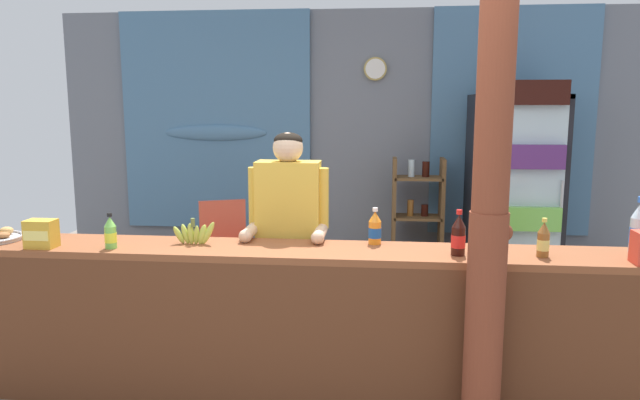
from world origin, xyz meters
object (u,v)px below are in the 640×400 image
(soda_bottle_water, at_px, (639,229))
(banana_bunch, at_px, (194,234))
(timber_post, at_px, (489,222))
(shopkeeper, at_px, (288,224))
(stall_counter, at_px, (308,314))
(soda_bottle_lime_soda, at_px, (110,233))
(soda_bottle_iced_tea, at_px, (543,240))
(soda_bottle_orange_soda, at_px, (375,229))
(snack_box_choco_powder, at_px, (41,234))
(drink_fridge, at_px, (514,181))
(bottle_shelf_rack, at_px, (417,220))
(soda_bottle_cola, at_px, (458,236))
(plastic_lawn_chair, at_px, (225,243))

(soda_bottle_water, distance_m, banana_bunch, 2.51)
(timber_post, height_order, shopkeeper, timber_post)
(stall_counter, xyz_separation_m, soda_bottle_lime_soda, (-1.13, -0.01, 0.44))
(timber_post, height_order, soda_bottle_iced_tea, timber_post)
(soda_bottle_orange_soda, height_order, snack_box_choco_powder, soda_bottle_orange_soda)
(drink_fridge, xyz_separation_m, soda_bottle_water, (0.26, -1.92, -0.01))
(drink_fridge, xyz_separation_m, bottle_shelf_rack, (-0.82, 0.20, -0.41))
(stall_counter, xyz_separation_m, soda_bottle_cola, (0.82, 0.04, 0.46))
(stall_counter, height_order, banana_bunch, banana_bunch)
(soda_bottle_lime_soda, height_order, snack_box_choco_powder, soda_bottle_lime_soda)
(bottle_shelf_rack, xyz_separation_m, soda_bottle_iced_tea, (0.53, -2.27, 0.35))
(stall_counter, bearing_deg, soda_bottle_cola, 3.02)
(shopkeeper, bearing_deg, soda_bottle_water, -7.60)
(timber_post, distance_m, soda_bottle_orange_soda, 0.76)
(soda_bottle_orange_soda, height_order, soda_bottle_lime_soda, soda_bottle_orange_soda)
(banana_bunch, bearing_deg, soda_bottle_iced_tea, -2.61)
(stall_counter, height_order, soda_bottle_orange_soda, soda_bottle_orange_soda)
(soda_bottle_orange_soda, relative_size, soda_bottle_lime_soda, 1.06)
(plastic_lawn_chair, height_order, soda_bottle_iced_tea, soda_bottle_iced_tea)
(soda_bottle_lime_soda, xyz_separation_m, snack_box_choco_powder, (-0.40, -0.03, -0.01))
(timber_post, xyz_separation_m, soda_bottle_cola, (-0.11, 0.28, -0.14))
(timber_post, height_order, soda_bottle_water, timber_post)
(soda_bottle_iced_tea, height_order, banana_bunch, soda_bottle_iced_tea)
(soda_bottle_iced_tea, distance_m, banana_bunch, 1.96)
(soda_bottle_lime_soda, bearing_deg, stall_counter, 0.41)
(soda_bottle_iced_tea, height_order, soda_bottle_cola, soda_bottle_cola)
(shopkeeper, relative_size, soda_bottle_iced_tea, 7.28)
(stall_counter, distance_m, plastic_lawn_chair, 2.12)
(plastic_lawn_chair, distance_m, soda_bottle_lime_soda, 1.96)
(plastic_lawn_chair, distance_m, soda_bottle_cola, 2.63)
(soda_bottle_water, height_order, soda_bottle_lime_soda, soda_bottle_water)
(stall_counter, relative_size, soda_bottle_iced_tea, 18.73)
(timber_post, bearing_deg, soda_bottle_water, 26.50)
(soda_bottle_iced_tea, bearing_deg, drink_fridge, 82.14)
(timber_post, xyz_separation_m, soda_bottle_orange_soda, (-0.56, 0.49, -0.15))
(soda_bottle_cola, bearing_deg, soda_bottle_iced_tea, 1.33)
(timber_post, bearing_deg, soda_bottle_lime_soda, 173.68)
(stall_counter, xyz_separation_m, banana_bunch, (-0.69, 0.14, 0.41))
(bottle_shelf_rack, xyz_separation_m, soda_bottle_cola, (0.08, -2.28, 0.37))
(soda_bottle_water, height_order, banana_bunch, soda_bottle_water)
(bottle_shelf_rack, relative_size, soda_bottle_water, 3.92)
(stall_counter, distance_m, timber_post, 1.13)
(timber_post, xyz_separation_m, drink_fridge, (0.63, 2.36, -0.10))
(timber_post, xyz_separation_m, plastic_lawn_chair, (-1.92, 2.11, -0.66))
(snack_box_choco_powder, bearing_deg, drink_fridge, 34.94)
(soda_bottle_iced_tea, bearing_deg, shopkeeper, 163.85)
(stall_counter, distance_m, soda_bottle_cola, 0.94)
(timber_post, height_order, bottle_shelf_rack, timber_post)
(soda_bottle_iced_tea, distance_m, soda_bottle_orange_soda, 0.93)
(soda_bottle_orange_soda, bearing_deg, banana_bunch, -173.87)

